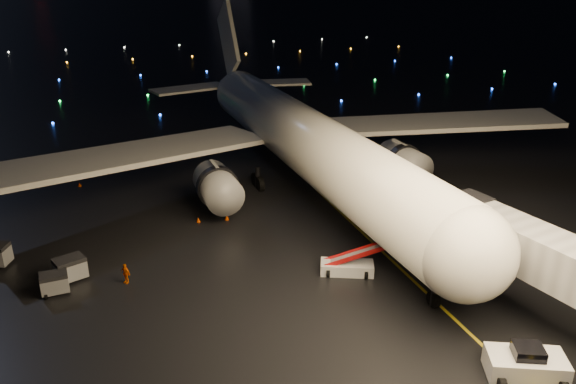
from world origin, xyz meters
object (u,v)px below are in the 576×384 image
at_px(baggage_cart_0, 70,269).
at_px(baggage_cart_2, 55,283).
at_px(belt_loader, 347,256).
at_px(crew_c, 125,273).
at_px(airliner, 292,98).
at_px(pushback_tug, 526,362).

relative_size(baggage_cart_0, baggage_cart_2, 1.14).
relative_size(belt_loader, crew_c, 3.74).
distance_m(airliner, pushback_tug, 36.79).
bearing_deg(airliner, pushback_tug, -88.87).
bearing_deg(belt_loader, baggage_cart_0, -172.89).
xyz_separation_m(belt_loader, crew_c, (-16.35, 4.09, -0.65)).
bearing_deg(airliner, crew_c, -139.53).
xyz_separation_m(pushback_tug, baggage_cart_0, (-25.00, 20.15, -0.12)).
xyz_separation_m(airliner, baggage_cart_2, (-24.32, -17.34, -8.27)).
relative_size(pushback_tug, baggage_cart_2, 2.30).
relative_size(crew_c, baggage_cart_0, 0.74).
relative_size(pushback_tug, belt_loader, 0.73).
height_order(crew_c, baggage_cart_0, baggage_cart_0).
distance_m(crew_c, baggage_cart_2, 4.97).
xyz_separation_m(belt_loader, baggage_cart_0, (-20.26, 5.88, -0.53)).
xyz_separation_m(baggage_cart_0, baggage_cart_2, (-1.06, -1.62, -0.11)).
relative_size(airliner, baggage_cart_2, 33.59).
distance_m(belt_loader, baggage_cart_2, 21.75).
distance_m(belt_loader, baggage_cart_0, 21.10).
bearing_deg(belt_loader, baggage_cart_2, -167.99).
bearing_deg(belt_loader, pushback_tug, -48.32).
height_order(belt_loader, crew_c, belt_loader).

